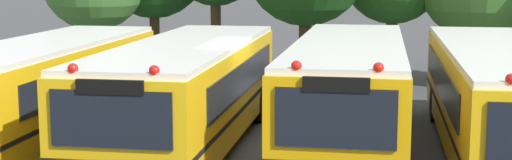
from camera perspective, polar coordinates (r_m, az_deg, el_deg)
ground_plane at (r=16.75m, az=0.74°, el=-5.43°), size 160.00×160.00×0.00m
school_bus_0 at (r=17.92m, az=-16.45°, el=-0.52°), size 2.61×9.99×2.51m
school_bus_1 at (r=16.64m, az=-5.41°, el=-0.79°), size 2.66×9.94×2.58m
school_bus_2 at (r=16.44m, az=7.28°, el=-0.84°), size 2.60×9.70×2.64m
school_bus_3 at (r=16.74m, az=18.71°, el=-1.18°), size 2.76×10.73×2.56m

